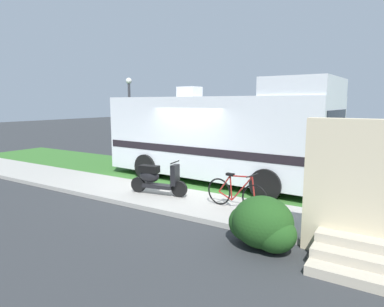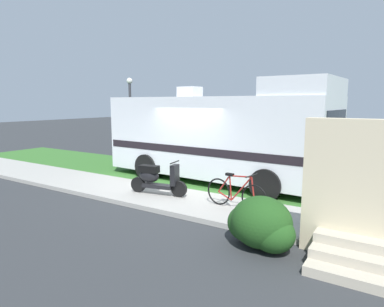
# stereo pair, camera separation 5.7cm
# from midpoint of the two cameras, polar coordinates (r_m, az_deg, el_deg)

# --- Properties ---
(ground_plane) EXTENTS (80.00, 80.00, 0.00)m
(ground_plane) POSITION_cam_midpoint_polar(r_m,az_deg,el_deg) (10.40, -1.54, -6.14)
(ground_plane) COLOR #2D3033
(sidewalk) EXTENTS (24.00, 2.00, 0.12)m
(sidewalk) POSITION_cam_midpoint_polar(r_m,az_deg,el_deg) (9.45, -5.67, -7.33)
(sidewalk) COLOR #9E9B93
(sidewalk) RESTS_ON ground
(grass_strip) EXTENTS (24.00, 3.40, 0.08)m
(grass_strip) POSITION_cam_midpoint_polar(r_m,az_deg,el_deg) (11.62, 2.63, -4.34)
(grass_strip) COLOR #336628
(grass_strip) RESTS_ON ground
(motorhome_rv) EXTENTS (7.59, 3.01, 3.34)m
(motorhome_rv) POSITION_cam_midpoint_polar(r_m,az_deg,el_deg) (11.21, 4.94, 3.16)
(motorhome_rv) COLOR silver
(motorhome_rv) RESTS_ON ground
(scooter) EXTENTS (1.72, 0.58, 0.97)m
(scooter) POSITION_cam_midpoint_polar(r_m,az_deg,el_deg) (9.38, -5.99, -4.21)
(scooter) COLOR black
(scooter) RESTS_ON ground
(bicycle) EXTENTS (1.67, 0.52, 0.89)m
(bicycle) POSITION_cam_midpoint_polar(r_m,az_deg,el_deg) (8.17, 7.65, -6.74)
(bicycle) COLOR black
(bicycle) RESTS_ON ground
(pickup_truck_near) EXTENTS (5.42, 2.15, 1.82)m
(pickup_truck_near) POSITION_cam_midpoint_polar(r_m,az_deg,el_deg) (14.69, 15.93, 1.75)
(pickup_truck_near) COLOR #B7B29E
(pickup_truck_near) RESTS_ON ground
(porch_steps) EXTENTS (2.00, 1.26, 2.40)m
(porch_steps) POSITION_cam_midpoint_polar(r_m,az_deg,el_deg) (6.27, 27.44, -8.03)
(porch_steps) COLOR #B2A893
(porch_steps) RESTS_ON ground
(bush_by_porch) EXTENTS (1.35, 1.01, 0.96)m
(bush_by_porch) POSITION_cam_midpoint_polar(r_m,az_deg,el_deg) (6.39, 11.84, -11.77)
(bush_by_porch) COLOR #1E4719
(bush_by_porch) RESTS_ON ground
(bottle_green) EXTENTS (0.06, 0.06, 0.28)m
(bottle_green) POSITION_cam_midpoint_polar(r_m,az_deg,el_deg) (7.34, 26.25, -11.55)
(bottle_green) COLOR navy
(bottle_green) RESTS_ON ground
(street_lamp_post) EXTENTS (0.28, 0.28, 3.80)m
(street_lamp_post) POSITION_cam_midpoint_polar(r_m,az_deg,el_deg) (16.27, -10.36, 7.43)
(street_lamp_post) COLOR #333338
(street_lamp_post) RESTS_ON ground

